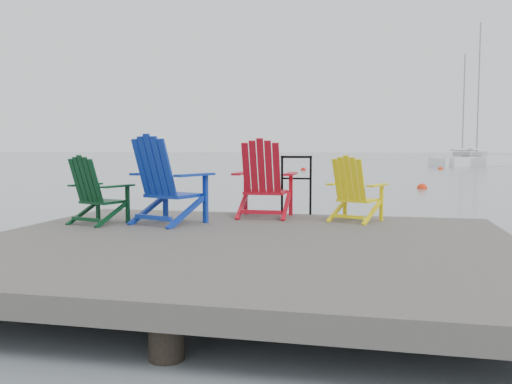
% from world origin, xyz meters
% --- Properties ---
extents(ground, '(400.00, 400.00, 0.00)m').
position_xyz_m(ground, '(0.00, 0.00, 0.00)').
color(ground, slate).
rests_on(ground, ground).
extents(dock, '(6.00, 5.00, 1.40)m').
position_xyz_m(dock, '(0.00, 0.00, 0.35)').
color(dock, '#33302D').
rests_on(dock, ground).
extents(handrail, '(0.48, 0.04, 0.90)m').
position_xyz_m(handrail, '(0.25, 2.45, 1.04)').
color(handrail, black).
rests_on(handrail, dock).
extents(chair_green, '(0.84, 0.80, 0.89)m').
position_xyz_m(chair_green, '(-2.20, 0.80, 0.95)').
color(chair_green, '#093318').
rests_on(chair_green, dock).
extents(chair_blue, '(1.11, 1.06, 1.16)m').
position_xyz_m(chair_blue, '(-1.29, 1.01, 1.08)').
color(chair_blue, '#0F2D9D').
rests_on(chair_blue, dock).
extents(chair_red, '(0.90, 0.84, 1.11)m').
position_xyz_m(chair_red, '(-0.15, 1.95, 1.06)').
color(chair_red, '#B50D1D').
rests_on(chair_red, dock).
extents(chair_yellow, '(0.86, 0.82, 0.89)m').
position_xyz_m(chair_yellow, '(1.15, 1.82, 0.95)').
color(chair_yellow, yellow).
rests_on(chair_yellow, dock).
extents(sailboat_near, '(2.72, 7.57, 10.35)m').
position_xyz_m(sailboat_near, '(9.16, 46.75, 0.36)').
color(sailboat_near, silver).
rests_on(sailboat_near, ground).
extents(sailboat_mid, '(7.97, 8.63, 12.77)m').
position_xyz_m(sailboat_mid, '(9.74, 45.08, 0.35)').
color(sailboat_mid, white).
rests_on(sailboat_mid, ground).
extents(buoy_a, '(0.39, 0.39, 0.39)m').
position_xyz_m(buoy_a, '(3.13, 15.41, 0.00)').
color(buoy_a, red).
rests_on(buoy_a, ground).
extents(buoy_b, '(0.39, 0.39, 0.39)m').
position_xyz_m(buoy_b, '(-3.50, 31.41, 0.00)').
color(buoy_b, red).
rests_on(buoy_b, ground).
extents(buoy_c, '(0.40, 0.40, 0.40)m').
position_xyz_m(buoy_c, '(5.95, 35.16, 0.00)').
color(buoy_c, '#F6390E').
rests_on(buoy_c, ground).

